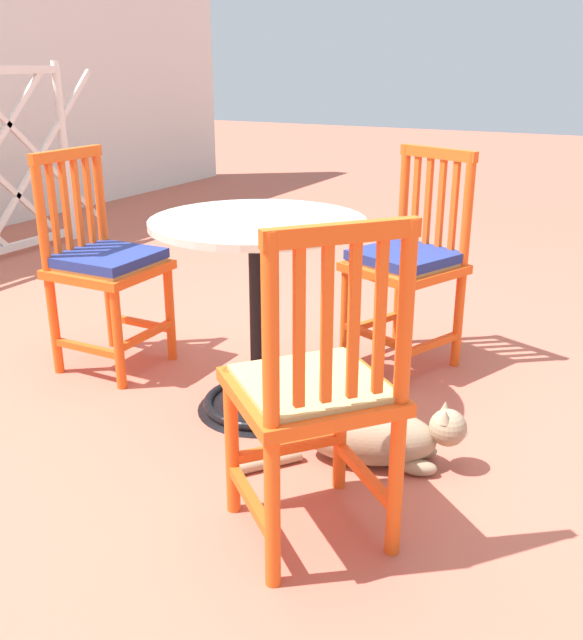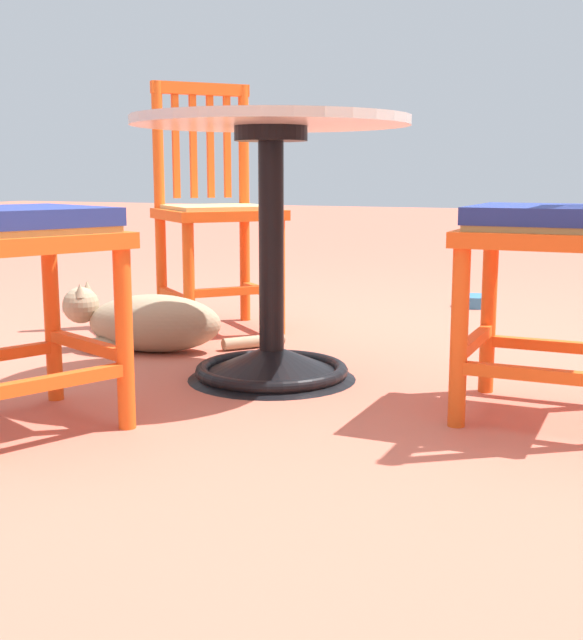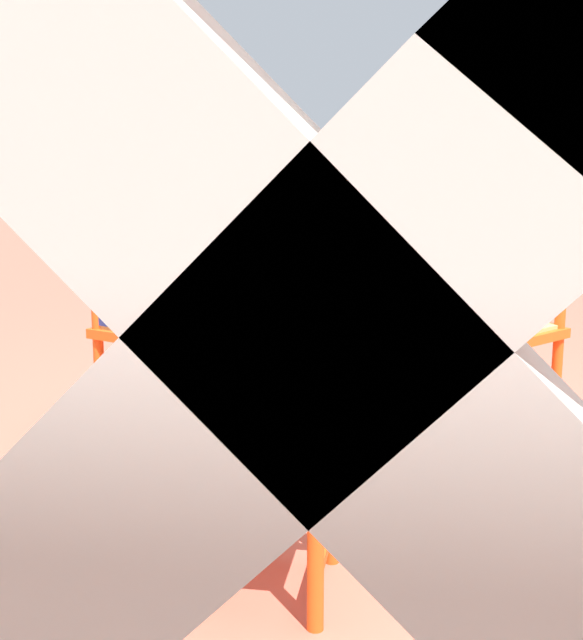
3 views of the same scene
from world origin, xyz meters
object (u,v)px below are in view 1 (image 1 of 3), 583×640
orange_chair_at_corner (408,264)px  orange_chair_by_planter (105,265)px  tabby_cat (380,437)px  cafe_table (260,338)px  orange_chair_near_fence (315,395)px

orange_chair_at_corner → orange_chair_by_planter: 1.26m
orange_chair_by_planter → tabby_cat: orange_chair_by_planter is taller
cafe_table → orange_chair_near_fence: 0.82m
orange_chair_by_planter → orange_chair_near_fence: bearing=-117.2°
cafe_table → orange_chair_by_planter: (0.06, 0.78, 0.16)m
cafe_table → orange_chair_near_fence: orange_chair_near_fence is taller
orange_chair_at_corner → tabby_cat: 0.93m
cafe_table → orange_chair_near_fence: (-0.61, -0.52, 0.15)m
orange_chair_at_corner → tabby_cat: (-0.83, -0.22, -0.35)m
orange_chair_near_fence → orange_chair_at_corner: bearing=8.7°
tabby_cat → orange_chair_by_planter: bearing=80.5°
cafe_table → orange_chair_at_corner: bearing=-26.0°
orange_chair_by_planter → cafe_table: bearing=-94.4°
tabby_cat → cafe_table: bearing=73.5°
orange_chair_at_corner → orange_chair_by_planter: size_ratio=1.00×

